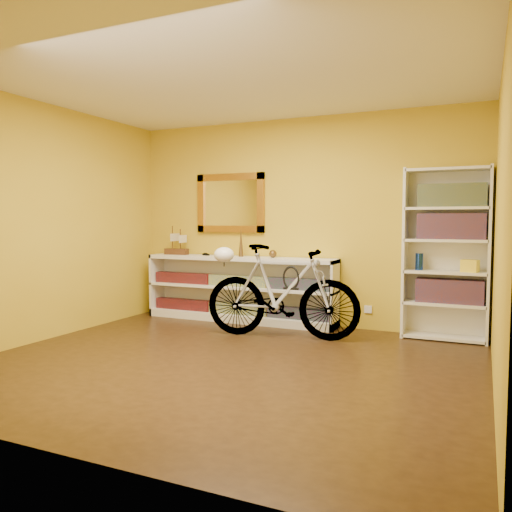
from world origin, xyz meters
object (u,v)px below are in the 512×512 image
at_px(helmet, 224,255).
at_px(bicycle, 282,291).
at_px(bookcase, 446,254).
at_px(console_unit, 239,289).

bearing_deg(helmet, bicycle, 7.89).
bearing_deg(bicycle, bookcase, -75.77).
distance_m(console_unit, helmet, 0.91).
bearing_deg(bicycle, helmet, 90.00).
height_order(console_unit, bookcase, bookcase).
distance_m(bookcase, bicycle, 1.85).
xyz_separation_m(bookcase, bicycle, (-1.66, -0.68, -0.42)).
xyz_separation_m(console_unit, bicycle, (0.85, -0.65, 0.10)).
bearing_deg(console_unit, helmet, -76.80).
bearing_deg(helmet, bookcase, 18.21).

